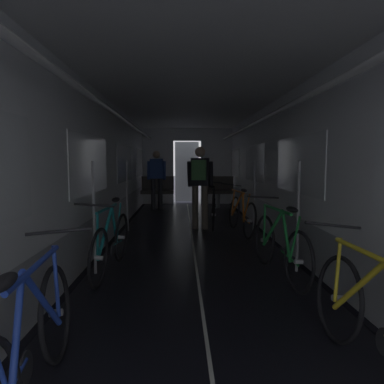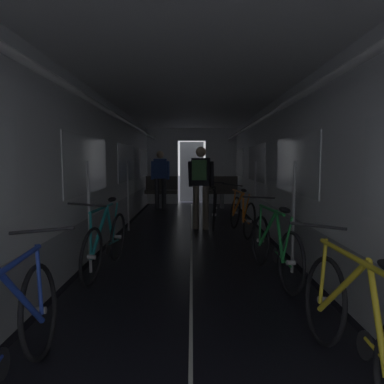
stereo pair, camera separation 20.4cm
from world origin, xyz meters
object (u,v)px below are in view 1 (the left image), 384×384
bicycle_blue (30,346)px  bicycle_orange (241,214)px  bench_seat_far_right (218,189)px  person_cyclist_aisle (200,180)px  bicycle_teal (111,242)px  bicycle_black_in_aisle (213,209)px  bicycle_yellow (379,324)px  person_standing_near_bench (157,176)px  bench_seat_far_left (158,189)px  bicycle_green (280,246)px

bicycle_blue → bicycle_orange: (1.99, 4.68, -0.00)m
bench_seat_far_right → person_cyclist_aisle: 3.34m
person_cyclist_aisle → bicycle_blue: bearing=-103.4°
bicycle_teal → bicycle_black_in_aisle: bearing=62.2°
bicycle_teal → person_cyclist_aisle: size_ratio=1.00×
bicycle_yellow → person_standing_near_bench: bearing=104.0°
bicycle_black_in_aisle → bicycle_teal: bearing=-117.8°
bench_seat_far_left → person_standing_near_bench: person_standing_near_bench is taller
bicycle_teal → bicycle_black_in_aisle: bicycle_teal is taller
bicycle_green → person_cyclist_aisle: 3.11m
bench_seat_far_left → bicycle_yellow: size_ratio=0.58×
bicycle_orange → person_standing_near_bench: size_ratio=1.00×
bicycle_green → bicycle_yellow: (0.06, -1.98, -0.00)m
bicycle_teal → bicycle_orange: size_ratio=1.00×
bicycle_black_in_aisle → person_standing_near_bench: size_ratio=1.00×
bicycle_blue → bicycle_orange: size_ratio=1.00×
bicycle_yellow → person_cyclist_aisle: (-0.86, 4.92, 0.63)m
bicycle_black_in_aisle → person_standing_near_bench: person_standing_near_bench is taller
bicycle_yellow → bicycle_orange: size_ratio=1.00×
person_standing_near_bench → person_cyclist_aisle: bearing=-69.2°
bench_seat_far_left → bicycle_green: bearing=-73.0°
bicycle_green → bench_seat_far_right: bearing=90.8°
bench_seat_far_left → bicycle_yellow: bearing=-76.6°
bench_seat_far_right → bicycle_green: bearing=-89.2°
bench_seat_far_right → bicycle_teal: (-1.97, -5.94, -0.18)m
bicycle_green → bicycle_black_in_aisle: 3.25m
bench_seat_far_right → person_standing_near_bench: 1.88m
bicycle_yellow → person_cyclist_aisle: bearing=99.9°
bench_seat_far_left → bicycle_blue: (-0.13, -8.34, -0.18)m
bicycle_teal → bicycle_black_in_aisle: size_ratio=1.00×
bicycle_yellow → person_cyclist_aisle: person_cyclist_aisle is taller
bench_seat_far_left → bicycle_teal: size_ratio=0.58×
bicycle_blue → person_cyclist_aisle: bearing=76.6°
bench_seat_far_left → person_standing_near_bench: bearing=-89.6°
person_cyclist_aisle → bicycle_black_in_aisle: (0.31, 0.27, -0.63)m
bicycle_yellow → bicycle_orange: bearing=91.1°
bench_seat_far_right → bicycle_green: 6.18m
bench_seat_far_left → bicycle_orange: (1.86, -3.67, -0.19)m
bench_seat_far_left → bicycle_teal: 5.94m
bench_seat_far_left → bicycle_blue: 8.35m
bicycle_green → person_cyclist_aisle: size_ratio=1.00×
bicycle_green → bicycle_black_in_aisle: (-0.50, 3.21, 0.00)m
bench_seat_far_left → bicycle_orange: same height
bench_seat_far_right → bicycle_orange: size_ratio=0.58×
bicycle_teal → person_standing_near_bench: 5.60m
person_standing_near_bench → bicycle_blue: bearing=-91.0°
person_standing_near_bench → bicycle_green: bearing=-72.0°
bicycle_yellow → person_standing_near_bench: person_standing_near_bench is taller
bicycle_yellow → person_standing_near_bench: 8.04m
bench_seat_far_left → person_cyclist_aisle: person_cyclist_aisle is taller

